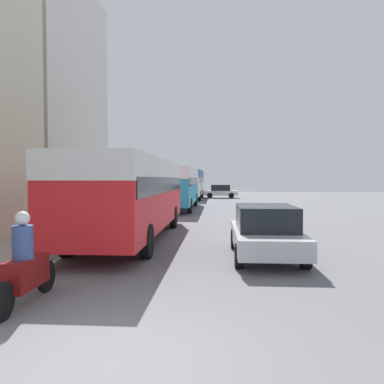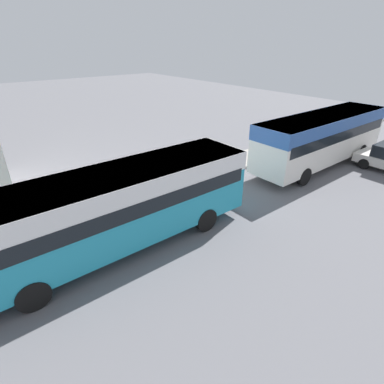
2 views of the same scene
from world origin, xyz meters
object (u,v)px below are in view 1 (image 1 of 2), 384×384
Objects in this scene: bus_following at (178,183)px; pedestrian_walking_away at (148,193)px; car_far_curb at (220,191)px; pedestrian_near_curb at (169,190)px; bus_lead at (132,188)px; motorcycle_behind_lead at (25,268)px; car_crossing at (265,231)px; bus_third_in_line at (191,181)px.

pedestrian_walking_away is at bearing 119.82° from bus_following.
car_far_curb is 12.38m from pedestrian_walking_away.
pedestrian_walking_away is at bearing -93.57° from pedestrian_near_curb.
motorcycle_behind_lead is at bearing -92.07° from bus_lead.
car_far_curb is at bearing 3.39° from pedestrian_near_curb.
pedestrian_near_curb is (-6.09, -0.36, 0.18)m from car_far_curb.
pedestrian_near_curb is at bearing 93.39° from car_far_curb.
bus_lead is 2.70× the size of car_far_curb.
bus_following reaches higher than pedestrian_walking_away.
car_crossing is 1.09× the size of car_far_curb.
pedestrian_walking_away is at bearing 98.92° from bus_lead.
bus_following is 17.50m from car_crossing.
car_crossing is at bearing -32.87° from bus_lead.
bus_third_in_line reaches higher than motorcycle_behind_lead.
motorcycle_behind_lead is 37.33m from pedestrian_near_curb.
bus_third_in_line reaches higher than car_far_curb.
bus_following is 21.42m from motorcycle_behind_lead.
bus_third_in_line is at bearing 89.45° from bus_lead.
car_far_curb is at bearing 91.75° from car_crossing.
bus_lead reaches higher than motorcycle_behind_lead.
bus_lead reaches higher than pedestrian_near_curb.
pedestrian_near_curb is (-2.72, 15.88, -1.01)m from bus_following.
motorcycle_behind_lead is 37.82m from car_far_curb.
motorcycle_behind_lead is (-0.52, -21.38, -1.30)m from bus_following.
pedestrian_near_curb is at bearing 94.74° from bus_lead.
car_far_curb is (3.89, 37.62, 0.12)m from motorcycle_behind_lead.
bus_following is 16.15m from pedestrian_near_curb.
bus_lead is 4.83× the size of motorcycle_behind_lead.
pedestrian_near_curb is (-2.20, 37.26, 0.29)m from motorcycle_behind_lead.
car_crossing is 33.16m from car_far_curb.
car_crossing is 33.54m from pedestrian_near_curb.
bus_lead is at bearing -81.08° from pedestrian_walking_away.
pedestrian_walking_away is (-3.10, 19.75, -0.96)m from bus_lead.
bus_following is at bearing 168.29° from car_far_curb.
bus_third_in_line is at bearing 89.12° from motorcycle_behind_lead.
motorcycle_behind_lead is 0.51× the size of car_crossing.
pedestrian_near_curb is at bearing 140.59° from bus_third_in_line.
pedestrian_walking_away is at bearing -113.35° from bus_third_in_line.
pedestrian_walking_away is (-6.71, -10.40, 0.21)m from car_far_curb.
bus_third_in_line reaches higher than pedestrian_walking_away.
car_far_curb is (3.37, 16.24, -1.18)m from bus_following.
bus_third_in_line is at bearing 66.65° from pedestrian_walking_away.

